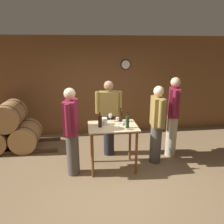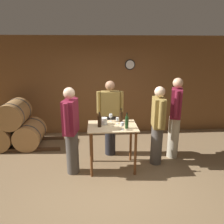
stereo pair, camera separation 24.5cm
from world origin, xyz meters
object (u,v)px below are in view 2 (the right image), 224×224
(wine_glass_near_center, at_px, (117,119))
(person_visitor_near_door, at_px, (158,124))
(wine_glass_near_left, at_px, (111,116))
(wine_bottle_far_left, at_px, (99,121))
(person_host, at_px, (175,117))
(person_visitor_with_scarf, at_px, (71,130))
(wine_glass_near_right, at_px, (122,124))
(wine_bottle_left, at_px, (121,116))
(ice_bucket, at_px, (104,121))
(wine_bottle_center, at_px, (127,122))
(person_visitor_bearded, at_px, (110,117))

(wine_glass_near_center, bearing_deg, person_visitor_near_door, 1.92)
(wine_glass_near_left, height_order, person_visitor_near_door, person_visitor_near_door)
(wine_bottle_far_left, xyz_separation_m, person_host, (1.64, 0.43, -0.09))
(person_visitor_with_scarf, bearing_deg, wine_glass_near_right, -7.60)
(wine_glass_near_left, distance_m, person_host, 1.41)
(wine_bottle_far_left, bearing_deg, wine_bottle_left, 31.82)
(ice_bucket, bearing_deg, wine_glass_near_right, -46.27)
(wine_glass_near_left, xyz_separation_m, person_visitor_near_door, (0.96, -0.13, -0.16))
(wine_glass_near_left, xyz_separation_m, person_visitor_with_scarf, (-0.77, -0.38, -0.14))
(wine_glass_near_left, bearing_deg, wine_glass_near_right, -70.43)
(wine_bottle_left, distance_m, wine_bottle_center, 0.40)
(wine_bottle_far_left, relative_size, person_visitor_near_door, 0.18)
(wine_bottle_far_left, xyz_separation_m, wine_bottle_left, (0.45, 0.28, -0.01))
(person_host, bearing_deg, person_visitor_with_scarf, -167.07)
(person_visitor_bearded, bearing_deg, person_visitor_with_scarf, -136.79)
(person_visitor_near_door, bearing_deg, wine_bottle_far_left, -171.80)
(person_host, bearing_deg, person_visitor_near_door, -150.14)
(wine_bottle_center, distance_m, person_visitor_with_scarf, 1.06)
(wine_bottle_center, bearing_deg, ice_bucket, 148.90)
(person_visitor_near_door, bearing_deg, wine_glass_near_right, -154.53)
(person_visitor_with_scarf, xyz_separation_m, person_visitor_near_door, (1.73, 0.24, -0.03))
(wine_glass_near_right, xyz_separation_m, ice_bucket, (-0.32, 0.34, -0.04))
(wine_bottle_center, relative_size, person_visitor_near_door, 0.19)
(wine_bottle_left, bearing_deg, person_host, 7.29)
(person_visitor_bearded, bearing_deg, person_visitor_near_door, -27.62)
(wine_glass_near_right, height_order, person_host, person_host)
(wine_glass_near_left, bearing_deg, person_host, 5.03)
(ice_bucket, height_order, person_visitor_near_door, person_visitor_near_door)
(person_host, bearing_deg, wine_glass_near_left, -174.97)
(ice_bucket, bearing_deg, person_visitor_bearded, 73.75)
(wine_glass_near_left, relative_size, person_visitor_near_door, 0.10)
(wine_glass_near_left, bearing_deg, ice_bucket, -130.73)
(person_visitor_near_door, bearing_deg, wine_glass_near_left, 172.02)
(wine_bottle_center, relative_size, person_visitor_with_scarf, 0.18)
(wine_bottle_far_left, xyz_separation_m, person_visitor_with_scarf, (-0.54, -0.07, -0.14))
(wine_bottle_far_left, height_order, wine_glass_near_left, wine_bottle_far_left)
(wine_bottle_left, height_order, ice_bucket, wine_bottle_left)
(wine_bottle_left, relative_size, wine_bottle_center, 0.92)
(person_visitor_with_scarf, distance_m, person_visitor_bearded, 1.08)
(person_host, distance_m, person_visitor_with_scarf, 2.24)
(ice_bucket, xyz_separation_m, person_visitor_with_scarf, (-0.63, -0.21, -0.08))
(wine_bottle_left, height_order, wine_bottle_center, wine_bottle_center)
(wine_bottle_far_left, bearing_deg, wine_glass_near_right, -25.45)
(wine_glass_near_right, bearing_deg, person_visitor_near_door, 25.47)
(wine_glass_near_left, bearing_deg, wine_bottle_left, -7.92)
(wine_bottle_left, distance_m, person_host, 1.21)
(person_visitor_with_scarf, bearing_deg, wine_glass_near_left, 25.92)
(person_visitor_with_scarf, bearing_deg, wine_bottle_center, -2.31)
(ice_bucket, relative_size, person_visitor_bearded, 0.08)
(wine_glass_near_center, distance_m, ice_bucket, 0.27)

